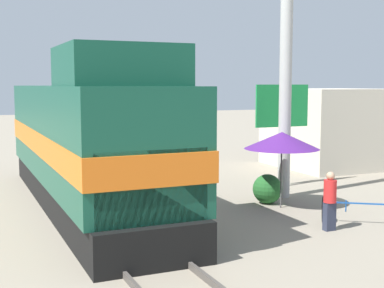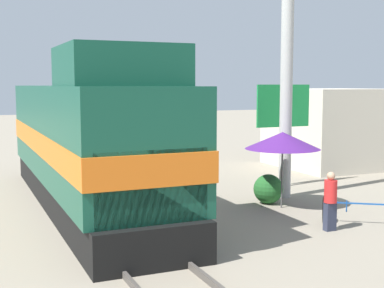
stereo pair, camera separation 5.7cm
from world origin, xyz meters
name	(u,v)px [view 2 (the right image)]	position (x,y,z in m)	size (l,w,h in m)	color
ground_plane	(122,239)	(0.00, 0.00, 0.00)	(120.00, 120.00, 0.00)	gray
rail_near	(94,240)	(-0.72, 0.00, 0.07)	(0.08, 29.67, 0.15)	#4C4742
rail_far	(149,233)	(0.72, 0.00, 0.07)	(0.08, 29.67, 0.15)	#4C4742
locomotive	(88,143)	(0.00, 3.74, 2.06)	(2.98, 13.65, 4.82)	black
utility_pole	(287,47)	(6.60, 2.71, 5.15)	(1.80, 0.42, 10.18)	#B2B2AD
vendor_umbrella	(283,141)	(5.61, 1.36, 2.14)	(2.36, 2.36, 2.41)	#4C4C4C
billboard_sign	(283,111)	(7.56, 4.34, 2.89)	(2.27, 0.12, 3.89)	#595959
shrub_cluster	(268,189)	(5.54, 2.05, 0.49)	(0.97, 0.97, 0.97)	#236028
person_bystander	(330,199)	(5.33, -1.42, 0.85)	(0.34, 0.34, 1.59)	#2D3347
bicycle	(359,211)	(6.43, -1.27, 0.39)	(2.03, 1.74, 0.76)	black
building_block_distant	(333,128)	(12.65, 7.85, 1.85)	(5.02, 4.98, 3.69)	beige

